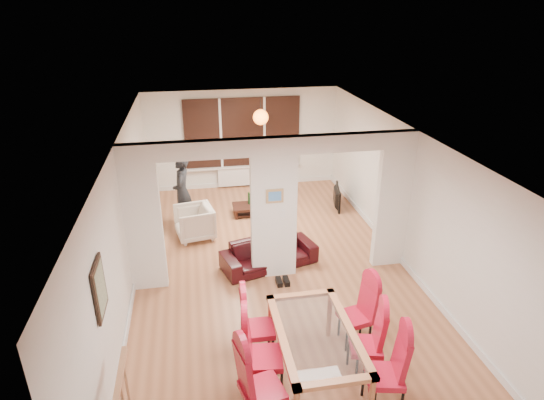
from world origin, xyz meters
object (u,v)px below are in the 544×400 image
object	(u,v)px
dining_chair_la	(262,385)
dining_chair_rc	(356,313)
television	(334,197)
sofa	(269,253)
coffee_table	(255,209)
bottle	(249,198)
person	(182,192)
armchair	(194,222)
dining_chair_ra	(385,371)
dining_chair_rb	(366,342)
dining_chair_lb	(264,352)
bowl	(258,205)
dining_chair_lc	(259,324)
dining_table	(315,357)

from	to	relation	value
dining_chair_la	dining_chair_rc	xyz separation A→B (m)	(1.54, 1.14, -0.06)
dining_chair_la	television	xyz separation A→B (m)	(2.71, 5.85, -0.33)
sofa	television	size ratio (longest dim) A/B	2.00
coffee_table	bottle	size ratio (longest dim) A/B	3.53
person	armchair	bearing A→B (deg)	26.52
dining_chair_ra	person	xyz separation A→B (m)	(-2.37, 5.48, 0.27)
dining_chair_la	dining_chair_rb	world-z (taller)	dining_chair_la
armchair	coffee_table	xyz separation A→B (m)	(1.43, 0.92, -0.23)
dining_chair_lb	person	xyz separation A→B (m)	(-0.99, 4.95, 0.23)
dining_chair_rc	sofa	distance (m)	2.48
armchair	coffee_table	bearing A→B (deg)	112.01
coffee_table	bowl	bearing A→B (deg)	-62.83
dining_chair_ra	coffee_table	bearing A→B (deg)	109.00
dining_chair_rc	coffee_table	world-z (taller)	dining_chair_rc
dining_chair_ra	coffee_table	distance (m)	5.85
dining_chair_lb	television	world-z (taller)	dining_chair_lb
dining_chair_rb	television	world-z (taller)	dining_chair_rb
dining_chair_lc	bowl	bearing A→B (deg)	82.89
person	bottle	distance (m)	1.63
dining_chair_rb	coffee_table	size ratio (longest dim) A/B	0.99
dining_chair_ra	television	world-z (taller)	dining_chair_ra
coffee_table	dining_chair_rc	bearing A→B (deg)	-80.49
dining_chair_la	coffee_table	distance (m)	5.84
dining_chair_lc	dining_chair_rc	bearing A→B (deg)	1.97
dining_chair_rc	person	world-z (taller)	person
bowl	dining_chair_lc	bearing A→B (deg)	-98.52
dining_chair_rb	dining_table	bearing A→B (deg)	-164.12
dining_chair_rc	dining_chair_la	bearing A→B (deg)	-155.51
dining_chair_la	dining_chair_lb	distance (m)	0.52
dining_chair_ra	bowl	bearing A→B (deg)	108.63
television	dining_chair_lb	bearing A→B (deg)	166.71
dining_chair_rc	bottle	world-z (taller)	dining_chair_rc
dining_chair_lb	coffee_table	size ratio (longest dim) A/B	1.11
dining_chair_lb	sofa	bearing A→B (deg)	85.66
dining_chair_la	bowl	distance (m)	5.74
dining_chair_la	bowl	world-z (taller)	dining_chair_la
dining_chair_ra	dining_chair_rc	world-z (taller)	dining_chair_ra
dining_chair_rb	bottle	bearing A→B (deg)	112.30
dining_chair_lc	bowl	xyz separation A→B (m)	(0.68, 4.55, -0.26)
dining_table	person	distance (m)	5.24
armchair	dining_chair_la	bearing A→B (deg)	-2.92
dining_chair_la	sofa	bearing A→B (deg)	65.28
dining_chair_lc	bowl	size ratio (longest dim) A/B	4.68
dining_chair_ra	dining_chair_rb	size ratio (longest dim) A/B	1.05
sofa	bottle	distance (m)	2.41
person	bowl	world-z (taller)	person
dining_table	television	size ratio (longest dim) A/B	1.96
dining_chair_rc	sofa	size ratio (longest dim) A/B	0.59
dining_chair_la	bowl	bearing A→B (deg)	68.34
television	bottle	size ratio (longest dim) A/B	2.97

